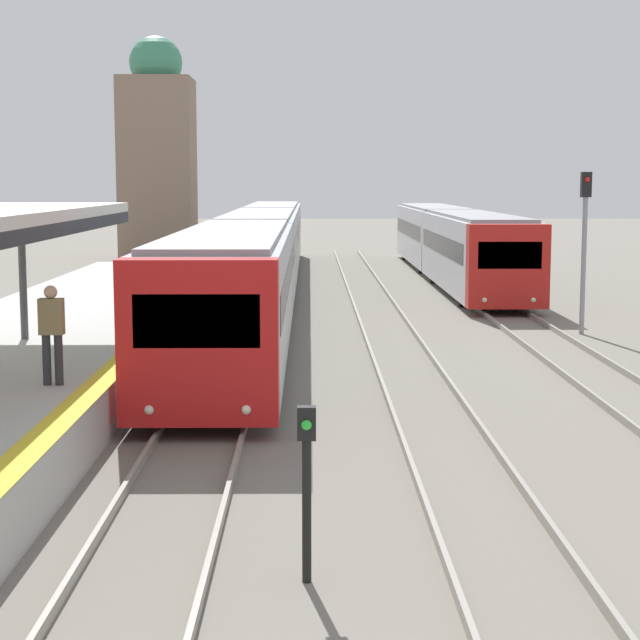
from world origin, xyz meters
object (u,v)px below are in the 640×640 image
signal_post_near (307,475)px  signal_mast_far (585,232)px  person_on_platform (52,329)px  train_near (260,250)px  train_far (452,240)px

signal_post_near → signal_mast_far: signal_mast_far is taller
signal_post_near → signal_mast_far: 20.41m
person_on_platform → train_near: train_near is taller
person_on_platform → train_far: size_ratio=0.06×
signal_mast_far → train_far: bearing=94.5°
train_near → signal_post_near: bearing=-86.4°
train_near → signal_post_near: (1.81, -28.83, -0.56)m
train_far → signal_post_near: size_ratio=14.36×
train_near → train_far: train_near is taller
train_near → signal_mast_far: 13.89m
train_near → signal_post_near: train_near is taller
train_near → signal_post_near: 28.89m
signal_mast_far → signal_post_near: bearing=-112.4°
train_far → signal_post_near: (-6.35, -36.34, -0.51)m
signal_post_near → person_on_platform: bearing=123.2°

